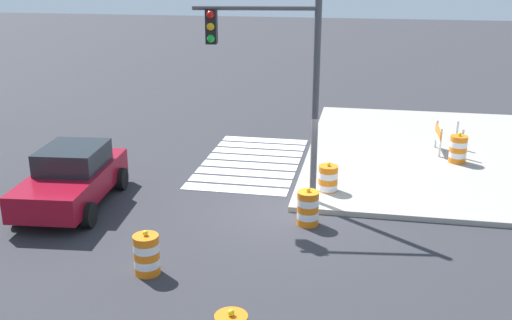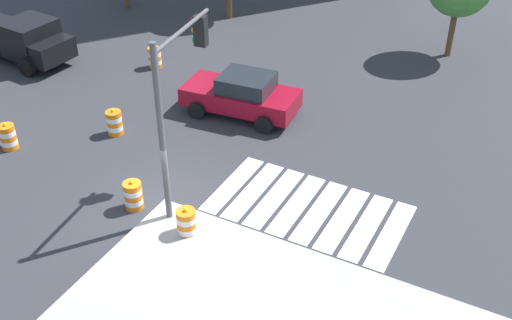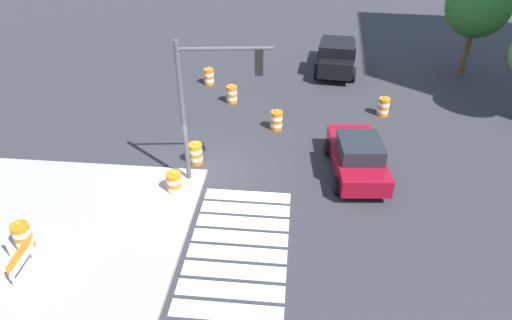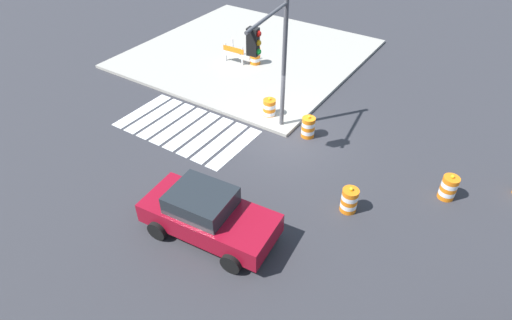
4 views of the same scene
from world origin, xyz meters
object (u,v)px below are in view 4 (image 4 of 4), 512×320
object	(u,v)px
traffic_barrel_far_curb	(269,109)
traffic_barrel_lane_center	(349,200)
traffic_barrel_on_sidewalk	(255,56)
traffic_barrel_median_near	(449,188)
traffic_barrel_median_far	(308,127)
traffic_light_pole	(273,52)
construction_barricade	(235,52)
sports_car	(208,214)

from	to	relation	value
traffic_barrel_far_curb	traffic_barrel_lane_center	xyz separation A→B (m)	(-5.35, 3.51, 0.00)
traffic_barrel_lane_center	traffic_barrel_on_sidewalk	size ratio (longest dim) A/B	1.00
traffic_barrel_median_near	traffic_barrel_median_far	distance (m)	5.89
traffic_barrel_on_sidewalk	traffic_barrel_median_near	bearing A→B (deg)	156.16
traffic_light_pole	traffic_barrel_median_far	bearing A→B (deg)	-135.18
traffic_barrel_lane_center	construction_barricade	distance (m)	12.13
construction_barricade	traffic_light_pole	size ratio (longest dim) A/B	0.24
traffic_barrel_far_curb	construction_barricade	xyz separation A→B (m)	(4.45, -3.62, 0.27)
traffic_barrel_median_far	traffic_light_pole	world-z (taller)	traffic_light_pole
traffic_barrel_on_sidewalk	construction_barricade	bearing A→B (deg)	20.67
traffic_barrel_far_curb	traffic_barrel_lane_center	distance (m)	6.40
sports_car	traffic_barrel_median_near	xyz separation A→B (m)	(-5.97, -5.89, -0.36)
traffic_barrel_median_far	traffic_barrel_lane_center	xyz separation A→B (m)	(-3.22, 3.15, 0.00)
sports_car	traffic_barrel_far_curb	size ratio (longest dim) A/B	4.36
traffic_barrel_median_near	traffic_light_pole	xyz separation A→B (m)	(6.99, 0.47, 3.46)
traffic_barrel_far_curb	traffic_barrel_median_near	bearing A→B (deg)	172.73
sports_car	traffic_barrel_median_far	size ratio (longest dim) A/B	4.36
traffic_barrel_far_curb	construction_barricade	size ratio (longest dim) A/B	0.78
traffic_barrel_median_far	traffic_barrel_far_curb	world-z (taller)	same
sports_car	construction_barricade	size ratio (longest dim) A/B	3.42
traffic_barrel_median_far	traffic_barrel_lane_center	distance (m)	4.50
traffic_barrel_on_sidewalk	construction_barricade	distance (m)	1.12
sports_car	traffic_barrel_on_sidewalk	xyz separation A→B (m)	(5.43, -10.92, -0.21)
traffic_barrel_median_near	traffic_barrel_lane_center	world-z (taller)	same
traffic_barrel_median_far	traffic_barrel_on_sidewalk	xyz separation A→B (m)	(5.55, -4.37, 0.15)
traffic_barrel_far_curb	traffic_barrel_lane_center	size ratio (longest dim) A/B	1.00
construction_barricade	sports_car	bearing A→B (deg)	121.60
sports_car	construction_barricade	bearing A→B (deg)	-58.40
traffic_barrel_median_near	construction_barricade	distance (m)	13.28
traffic_barrel_far_curb	traffic_barrel_lane_center	world-z (taller)	same
traffic_barrel_far_curb	traffic_barrel_on_sidewalk	size ratio (longest dim) A/B	1.00
traffic_barrel_on_sidewalk	construction_barricade	size ratio (longest dim) A/B	0.78
sports_car	construction_barricade	xyz separation A→B (m)	(6.48, -10.53, -0.09)
traffic_barrel_median_near	traffic_light_pole	world-z (taller)	traffic_light_pole
traffic_barrel_on_sidewalk	construction_barricade	world-z (taller)	traffic_barrel_on_sidewalk
traffic_barrel_median_near	traffic_barrel_median_far	size ratio (longest dim) A/B	1.00
traffic_barrel_median_far	traffic_light_pole	size ratio (longest dim) A/B	0.19
construction_barricade	traffic_barrel_far_curb	bearing A→B (deg)	140.89
construction_barricade	traffic_barrel_median_far	bearing A→B (deg)	148.90
sports_car	traffic_barrel_lane_center	size ratio (longest dim) A/B	4.36
traffic_barrel_median_near	traffic_barrel_on_sidewalk	size ratio (longest dim) A/B	1.00
traffic_barrel_lane_center	traffic_light_pole	distance (m)	5.91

